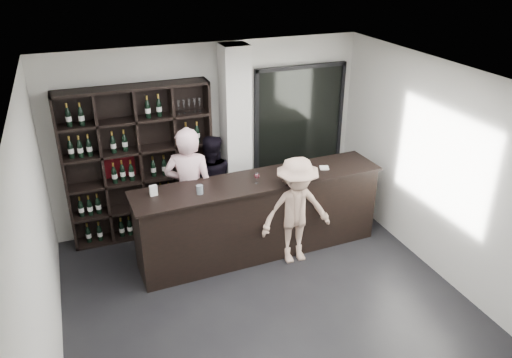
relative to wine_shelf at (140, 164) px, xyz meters
name	(u,v)px	position (x,y,z in m)	size (l,w,h in m)	color
floor	(275,316)	(1.15, -2.57, -1.20)	(5.00, 5.50, 0.01)	black
wine_shelf	(140,164)	(0.00, 0.00, 0.00)	(2.20, 0.35, 2.40)	black
structural_column	(236,138)	(1.50, -0.10, 0.25)	(0.40, 0.40, 2.90)	silver
glass_panel	(299,127)	(2.70, 0.12, 0.20)	(1.60, 0.08, 2.10)	black
tasting_counter	(260,216)	(1.50, -1.14, -0.60)	(3.64, 0.75, 1.20)	black
taster_pink	(190,191)	(0.58, -0.72, -0.22)	(0.71, 0.47, 1.95)	#FFCBD2
taster_black	(211,182)	(1.05, -0.17, -0.41)	(0.76, 0.60, 1.57)	black
customer	(296,211)	(1.90, -1.52, -0.39)	(1.04, 0.60, 1.61)	tan
wine_glass	(257,177)	(1.41, -1.24, 0.09)	(0.08, 0.08, 0.18)	white
spit_cup	(200,190)	(0.59, -1.27, 0.06)	(0.09, 0.09, 0.12)	silver
napkin_stack	(324,168)	(2.52, -1.13, 0.01)	(0.13, 0.13, 0.02)	white
card_stand	(153,191)	(0.01, -1.10, 0.08)	(0.10, 0.05, 0.15)	white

